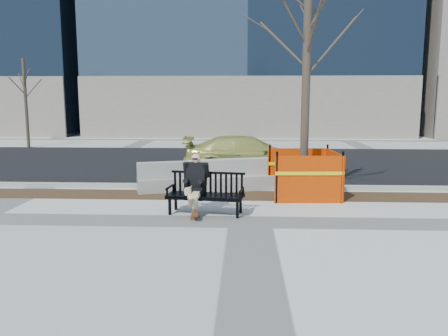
# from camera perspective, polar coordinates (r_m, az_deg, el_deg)

# --- Properties ---
(ground) EXTENTS (120.00, 120.00, 0.00)m
(ground) POSITION_cam_1_polar(r_m,az_deg,el_deg) (9.80, 3.33, -6.85)
(ground) COLOR beige
(ground) RESTS_ON ground
(mulch_strip) EXTENTS (40.00, 1.20, 0.02)m
(mulch_strip) POSITION_cam_1_polar(r_m,az_deg,el_deg) (12.32, 3.20, -3.52)
(mulch_strip) COLOR #47301C
(mulch_strip) RESTS_ON ground
(asphalt_street) EXTENTS (60.00, 10.40, 0.01)m
(asphalt_street) POSITION_cam_1_polar(r_m,az_deg,el_deg) (18.42, 3.03, 0.66)
(asphalt_street) COLOR black
(asphalt_street) RESTS_ON ground
(curb) EXTENTS (60.00, 0.25, 0.12)m
(curb) POSITION_cam_1_polar(r_m,az_deg,el_deg) (13.24, 3.17, -2.40)
(curb) COLOR #9E9B93
(curb) RESTS_ON ground
(bench) EXTENTS (1.88, 0.90, 0.96)m
(bench) POSITION_cam_1_polar(r_m,az_deg,el_deg) (10.46, -2.35, -5.81)
(bench) COLOR black
(bench) RESTS_ON ground
(seated_man) EXTENTS (0.72, 1.06, 1.37)m
(seated_man) POSITION_cam_1_polar(r_m,az_deg,el_deg) (10.57, -3.63, -5.67)
(seated_man) COLOR black
(seated_man) RESTS_ON ground
(tree_fence) EXTENTS (2.79, 2.79, 6.63)m
(tree_fence) POSITION_cam_1_polar(r_m,az_deg,el_deg) (12.46, 9.96, -3.52)
(tree_fence) COLOR #F93B00
(tree_fence) RESTS_ON ground
(sedan) EXTENTS (4.63, 2.04, 1.32)m
(sedan) POSITION_cam_1_polar(r_m,az_deg,el_deg) (15.88, 3.10, -0.70)
(sedan) COLOR #B6B150
(sedan) RESTS_ON ground
(jersey_barrier_left) EXTENTS (3.06, 1.44, 0.86)m
(jersey_barrier_left) POSITION_cam_1_polar(r_m,az_deg,el_deg) (13.05, -4.27, -2.84)
(jersey_barrier_left) COLOR gray
(jersey_barrier_left) RESTS_ON ground
(jersey_barrier_right) EXTENTS (3.28, 1.49, 0.92)m
(jersey_barrier_right) POSITION_cam_1_polar(r_m,az_deg,el_deg) (13.21, 3.81, -2.69)
(jersey_barrier_right) COLOR #A6A49C
(jersey_barrier_right) RESTS_ON ground
(far_tree_left) EXTENTS (2.17, 2.17, 5.04)m
(far_tree_left) POSITION_cam_1_polar(r_m,az_deg,el_deg) (26.36, -23.50, 2.44)
(far_tree_left) COLOR #4D3F31
(far_tree_left) RESTS_ON ground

